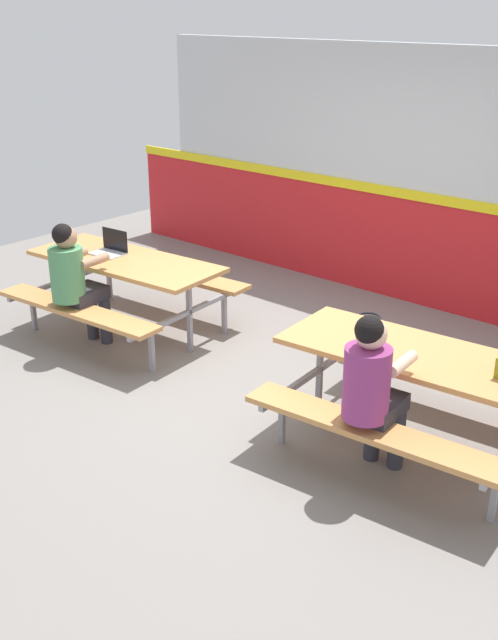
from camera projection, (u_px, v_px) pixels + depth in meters
The scene contains 8 objects.
ground_plane at pixel (252, 379), 6.53m from camera, with size 10.00×10.00×0.02m, color gray.
accent_backdrop at pixel (415, 184), 7.80m from camera, with size 8.00×0.14×2.60m.
picnic_table_left at pixel (126, 275), 7.24m from camera, with size 1.97×1.70×0.74m.
picnic_table_right at pixel (417, 374), 5.32m from camera, with size 1.97×1.70×0.74m.
student_nearer at pixel (74, 276), 6.82m from camera, with size 0.39×0.53×1.21m.
student_further at pixel (372, 385), 4.88m from camera, with size 0.39×0.53×1.21m.
laptop_silver at pixel (110, 249), 7.31m from camera, with size 0.34×0.25×0.22m.
tote_bag_bright at pixel (367, 341), 6.78m from camera, with size 0.34×0.21×0.43m.
Camera 1 is at (3.82, -4.42, 2.96)m, focal length 43.11 mm.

